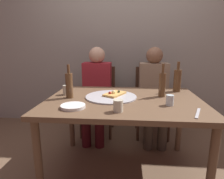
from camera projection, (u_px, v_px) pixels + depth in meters
name	position (u px, v px, depth m)	size (l,w,h in m)	color
ground_plane	(123.00, 170.00, 1.87)	(8.00, 8.00, 0.00)	brown
back_wall	(126.00, 37.00, 2.79)	(6.00, 0.10, 2.60)	gray
dining_table	(124.00, 107.00, 1.72)	(1.36, 0.97, 0.73)	brown
pizza_tray	(111.00, 97.00, 1.75)	(0.47, 0.47, 0.01)	#ADADB2
pizza_slice_last	(115.00, 94.00, 1.78)	(0.22, 0.26, 0.05)	tan
wine_bottle	(177.00, 80.00, 1.94)	(0.07, 0.07, 0.31)	brown
beer_bottle	(69.00, 85.00, 1.71)	(0.06, 0.06, 0.30)	brown
water_bottle	(162.00, 84.00, 1.75)	(0.06, 0.06, 0.31)	brown
tumbler_near	(66.00, 90.00, 1.84)	(0.06, 0.06, 0.09)	beige
tumbler_far	(170.00, 100.00, 1.51)	(0.06, 0.06, 0.08)	silver
wine_glass	(118.00, 106.00, 1.37)	(0.07, 0.07, 0.09)	beige
plate_stack	(73.00, 106.00, 1.46)	(0.19, 0.19, 0.02)	white
table_knife	(198.00, 113.00, 1.34)	(0.22, 0.02, 0.01)	#B7B7BC
chair_left	(98.00, 95.00, 2.64)	(0.44, 0.44, 0.90)	#472D1E
chair_right	(152.00, 97.00, 2.58)	(0.44, 0.44, 0.90)	#472D1E
guest_in_sweater	(96.00, 89.00, 2.46)	(0.36, 0.56, 1.17)	maroon
guest_in_beanie	(154.00, 90.00, 2.40)	(0.36, 0.56, 1.17)	#937A60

